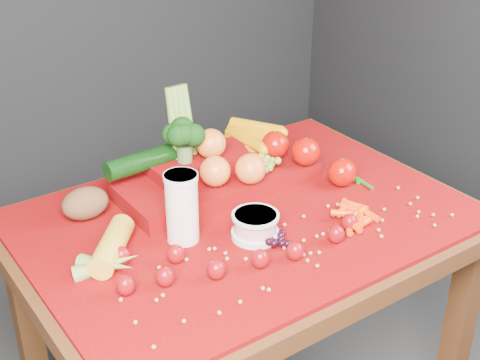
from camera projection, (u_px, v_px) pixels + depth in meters
table at (245, 251)px, 1.69m from camera, size 1.10×0.80×0.75m
red_cloth at (245, 217)px, 1.64m from camera, size 1.05×0.75×0.01m
milk_glass at (182, 205)px, 1.50m from camera, size 0.08×0.08×0.17m
yogurt_bowl at (255, 225)px, 1.53m from camera, size 0.11×0.11×0.06m
strawberry_scatter at (224, 251)px, 1.45m from camera, size 0.58×0.28×0.05m
dark_grape_cluster at (279, 242)px, 1.51m from camera, size 0.06×0.05×0.03m
soybean_scatter at (296, 251)px, 1.49m from camera, size 0.84×0.24×0.01m
corn_ear at (108, 259)px, 1.43m from camera, size 0.25×0.26×0.06m
potato at (85, 203)px, 1.61m from camera, size 0.12×0.08×0.08m
baby_carrot_pile at (353, 215)px, 1.60m from camera, size 0.17×0.17×0.03m
green_bean_pile at (353, 177)px, 1.81m from camera, size 0.14×0.12×0.01m
produce_mound at (224, 166)px, 1.74m from camera, size 0.59×0.36×0.27m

